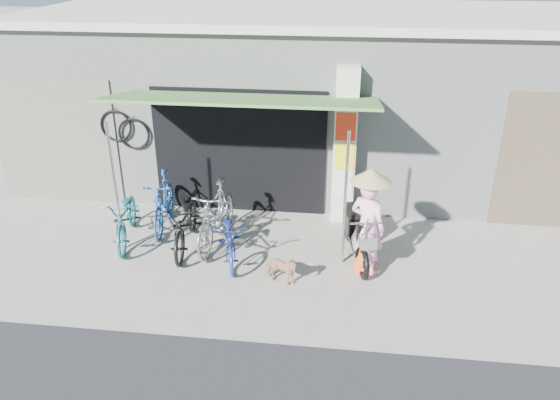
# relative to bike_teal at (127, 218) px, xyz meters

# --- Properties ---
(ground) EXTENTS (80.00, 80.00, 0.00)m
(ground) POSITION_rel_bike_teal_xyz_m (3.00, -1.04, -0.47)
(ground) COLOR gray
(ground) RESTS_ON ground
(bicycle_shop) EXTENTS (12.30, 5.30, 3.66)m
(bicycle_shop) POSITION_rel_bike_teal_xyz_m (3.00, 4.05, 1.36)
(bicycle_shop) COLOR #A2A89F
(bicycle_shop) RESTS_ON ground
(shop_pillar) EXTENTS (0.42, 0.44, 3.00)m
(shop_pillar) POSITION_rel_bike_teal_xyz_m (3.85, 1.41, 1.03)
(shop_pillar) COLOR beige
(shop_pillar) RESTS_ON ground
(awning) EXTENTS (4.60, 1.88, 2.72)m
(awning) POSITION_rel_bike_teal_xyz_m (2.10, 0.59, 2.04)
(awning) COLOR #3E6C30
(awning) RESTS_ON ground
(neighbour_left) EXTENTS (2.60, 0.06, 2.60)m
(neighbour_left) POSITION_rel_bike_teal_xyz_m (-2.00, 1.55, 0.83)
(neighbour_left) COLOR #6B665B
(neighbour_left) RESTS_ON ground
(bike_teal) EXTENTS (1.00, 1.88, 0.94)m
(bike_teal) POSITION_rel_bike_teal_xyz_m (0.00, 0.00, 0.00)
(bike_teal) COLOR #166165
(bike_teal) RESTS_ON ground
(bike_blue) EXTENTS (0.73, 1.82, 1.06)m
(bike_blue) POSITION_rel_bike_teal_xyz_m (0.50, 0.59, 0.06)
(bike_blue) COLOR #204D93
(bike_blue) RESTS_ON ground
(bike_black) EXTENTS (0.80, 1.88, 0.96)m
(bike_black) POSITION_rel_bike_teal_xyz_m (1.14, -0.11, 0.01)
(bike_black) COLOR black
(bike_black) RESTS_ON ground
(bike_silver) EXTENTS (0.73, 1.95, 1.14)m
(bike_silver) POSITION_rel_bike_teal_xyz_m (1.64, 0.09, 0.10)
(bike_silver) COLOR #A6A6AA
(bike_silver) RESTS_ON ground
(bike_navy) EXTENTS (0.92, 1.65, 0.82)m
(bike_navy) POSITION_rel_bike_teal_xyz_m (1.99, -0.41, -0.06)
(bike_navy) COLOR navy
(bike_navy) RESTS_ON ground
(street_dog) EXTENTS (0.66, 0.46, 0.51)m
(street_dog) POSITION_rel_bike_teal_xyz_m (2.94, -1.05, -0.21)
(street_dog) COLOR tan
(street_dog) RESTS_ON ground
(moped) EXTENTS (0.61, 1.77, 1.01)m
(moped) POSITION_rel_bike_teal_xyz_m (4.12, -0.07, -0.01)
(moped) COLOR black
(moped) RESTS_ON ground
(nun) EXTENTS (0.72, 0.65, 1.84)m
(nun) POSITION_rel_bike_teal_xyz_m (4.27, -0.52, 0.43)
(nun) COLOR #FCAACB
(nun) RESTS_ON ground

